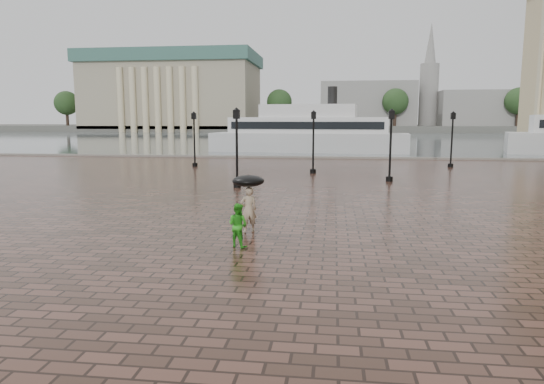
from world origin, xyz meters
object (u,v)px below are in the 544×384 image
Objects in this scene: street_lamps at (319,141)px; adult_pedestrian at (248,210)px; child_pedestrian at (238,225)px; ferry_near at (308,133)px.

adult_pedestrian is at bearing -95.49° from street_lamps.
ferry_near is at bearing -64.88° from child_pedestrian.
child_pedestrian is 45.08m from ferry_near.
street_lamps is at bearing -79.48° from ferry_near.
street_lamps is 13.59× the size of adult_pedestrian.
ferry_near is at bearing 94.70° from street_lamps.
street_lamps is at bearing -119.82° from adult_pedestrian.
child_pedestrian is (0.02, -1.96, -0.12)m from adult_pedestrian.
street_lamps reaches higher than adult_pedestrian.
ferry_near reaches higher than street_lamps.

